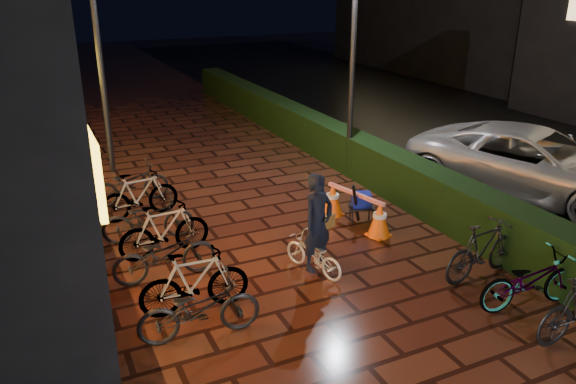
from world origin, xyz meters
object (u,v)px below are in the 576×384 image
traffic_barrier (355,209)px  cart_assembly (361,202)px  cyclist (316,238)px  van (533,163)px

traffic_barrier → cart_assembly: bearing=-3.7°
cyclist → cart_assembly: (1.78, 1.41, -0.18)m
van → cyclist: (-6.15, -1.14, -0.11)m
van → traffic_barrier: (-4.50, 0.28, -0.42)m
cart_assembly → traffic_barrier: bearing=176.3°
van → traffic_barrier: size_ratio=3.16×
cyclist → traffic_barrier: cyclist is taller
cyclist → cart_assembly: bearing=38.5°
van → cart_assembly: (-4.37, 0.28, -0.29)m
van → cyclist: bearing=167.2°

